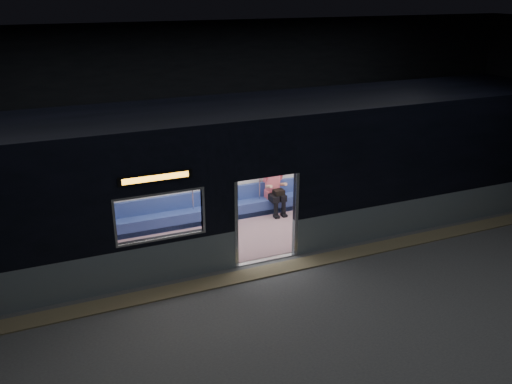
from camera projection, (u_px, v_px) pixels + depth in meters
station_floor at (286, 282)px, 11.64m from camera, size 24.00×14.00×0.01m
station_envelope at (290, 114)px, 10.34m from camera, size 24.00×14.00×5.00m
tactile_strip at (275, 269)px, 12.11m from camera, size 22.80×0.50×0.03m
metro_car at (241, 166)px, 13.17m from camera, size 18.00×3.04×3.35m
passenger at (274, 184)px, 14.88m from camera, size 0.45×0.77×1.48m
handbag at (279, 192)px, 14.73m from camera, size 0.33×0.29×0.14m
transit_map at (375, 145)px, 16.18m from camera, size 1.11×0.03×0.72m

